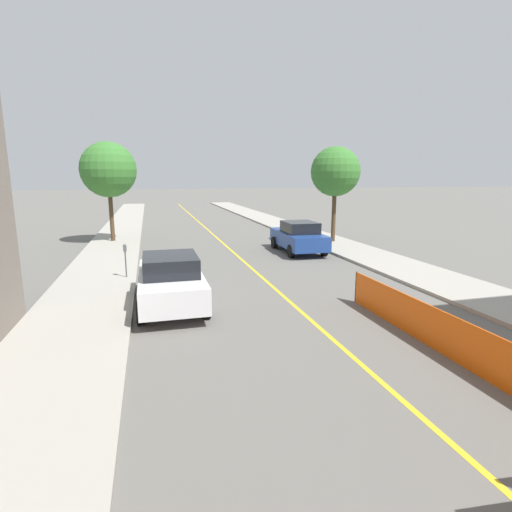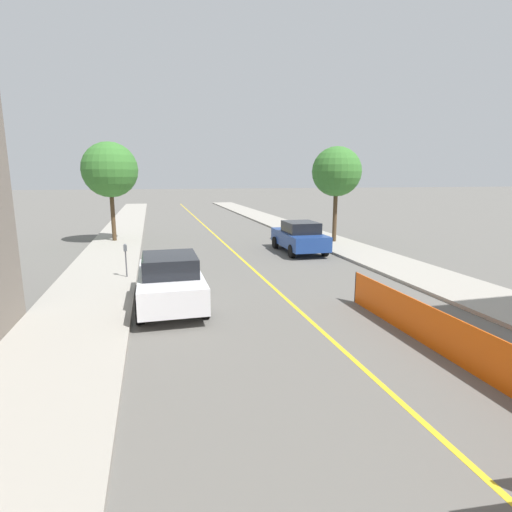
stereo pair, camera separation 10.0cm
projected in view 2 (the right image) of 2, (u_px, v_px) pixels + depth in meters
lane_stripe at (227, 246)px, 22.51m from camera, size 0.12×74.05×0.01m
sidewalk_left at (113, 249)px, 21.00m from camera, size 2.82×74.05×0.12m
sidewalk_right at (326, 240)px, 24.00m from camera, size 2.82×74.05×0.12m
safety_mesh_fence at (438, 332)px, 8.73m from camera, size 0.06×7.50×0.95m
parked_car_curb_near at (170, 280)px, 11.82m from camera, size 1.93×4.31×1.59m
parked_car_curb_mid at (299, 237)px, 20.41m from camera, size 1.95×4.34×1.59m
parking_meter_far_curb at (126, 253)px, 14.83m from camera, size 0.12×0.11×1.26m
street_tree_left_near at (110, 170)px, 22.81m from camera, size 3.14×3.14×5.67m
street_tree_right_near at (337, 172)px, 22.54m from camera, size 2.79×2.79×5.39m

